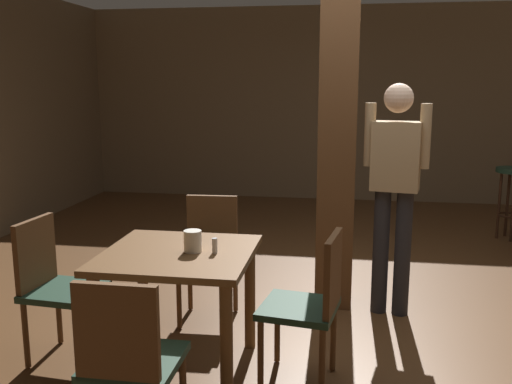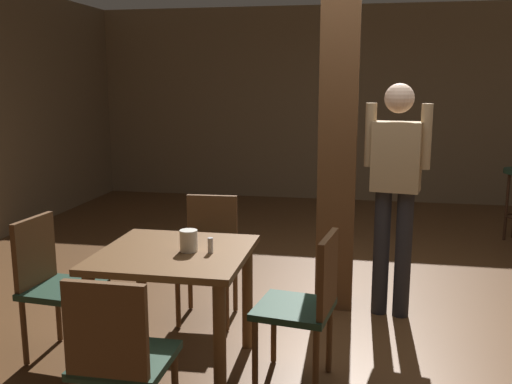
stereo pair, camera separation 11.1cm
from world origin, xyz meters
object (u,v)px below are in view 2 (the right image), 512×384
(dining_table, at_px, (175,273))
(chair_east, at_px, (307,301))
(chair_south, at_px, (118,356))
(standing_person, at_px, (395,184))
(salt_shaker, at_px, (210,245))
(napkin_cup, at_px, (189,241))
(chair_north, at_px, (209,251))
(chair_west, at_px, (52,280))

(dining_table, xyz_separation_m, chair_east, (0.79, -0.03, -0.11))
(chair_south, height_order, standing_person, standing_person)
(chair_south, bearing_deg, chair_east, 46.70)
(salt_shaker, bearing_deg, napkin_cup, 176.10)
(salt_shaker, bearing_deg, chair_south, -103.55)
(salt_shaker, xyz_separation_m, standing_person, (1.09, 1.10, 0.21))
(chair_east, relative_size, chair_north, 1.00)
(dining_table, distance_m, standing_person, 1.76)
(dining_table, relative_size, chair_south, 0.98)
(dining_table, distance_m, chair_south, 0.86)
(chair_east, bearing_deg, napkin_cup, 177.19)
(chair_south, distance_m, standing_person, 2.39)
(chair_west, distance_m, chair_south, 1.21)
(chair_north, xyz_separation_m, standing_person, (1.33, 0.28, 0.50))
(dining_table, height_order, standing_person, standing_person)
(dining_table, bearing_deg, chair_north, 90.95)
(chair_west, height_order, napkin_cup, chair_west)
(dining_table, relative_size, napkin_cup, 6.83)
(chair_east, height_order, chair_south, same)
(chair_east, distance_m, chair_west, 1.61)
(chair_south, bearing_deg, dining_table, 91.25)
(dining_table, xyz_separation_m, napkin_cup, (0.09, 0.01, 0.20))
(dining_table, height_order, napkin_cup, napkin_cup)
(chair_west, bearing_deg, standing_person, 26.74)
(chair_north, relative_size, standing_person, 0.52)
(salt_shaker, bearing_deg, dining_table, 179.23)
(napkin_cup, bearing_deg, chair_west, 178.71)
(napkin_cup, relative_size, standing_person, 0.07)
(dining_table, distance_m, chair_north, 0.82)
(dining_table, bearing_deg, chair_south, -88.75)
(salt_shaker, distance_m, standing_person, 1.56)
(dining_table, height_order, chair_west, chair_west)
(dining_table, relative_size, chair_east, 0.98)
(napkin_cup, bearing_deg, chair_north, 97.21)
(chair_east, height_order, salt_shaker, chair_east)
(chair_east, bearing_deg, chair_north, 133.63)
(dining_table, xyz_separation_m, chair_south, (0.02, -0.85, -0.11))
(dining_table, relative_size, chair_west, 0.98)
(napkin_cup, relative_size, salt_shaker, 1.41)
(chair_west, bearing_deg, dining_table, -1.86)
(napkin_cup, height_order, salt_shaker, napkin_cup)
(dining_table, xyz_separation_m, salt_shaker, (0.22, -0.00, 0.18))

